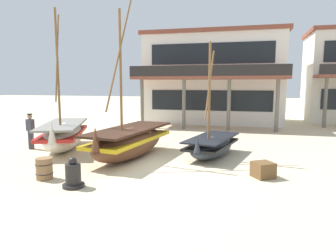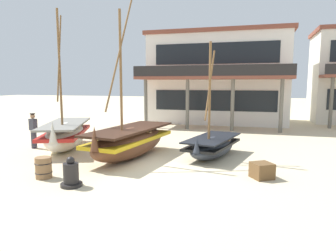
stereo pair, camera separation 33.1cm
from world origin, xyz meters
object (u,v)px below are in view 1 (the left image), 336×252
fisherman_by_hull (31,132)px  capstan_winch (73,175)px  wooden_barrel (44,169)px  fishing_boat_far_right (212,145)px  cargo_crate (263,170)px  fishing_boat_near_left (63,135)px  fishing_boat_centre_large (130,141)px  harbor_building_main (214,78)px

fisherman_by_hull → capstan_winch: 6.60m
fisherman_by_hull → wooden_barrel: bearing=-47.6°
fishing_boat_far_right → wooden_barrel: fishing_boat_far_right is taller
wooden_barrel → cargo_crate: size_ratio=1.13×
fishing_boat_near_left → wooden_barrel: (2.03, -4.23, -0.34)m
capstan_winch → cargo_crate: capstan_winch is taller
cargo_crate → wooden_barrel: bearing=-164.1°
fisherman_by_hull → cargo_crate: bearing=-10.6°
capstan_winch → wooden_barrel: size_ratio=1.31×
fishing_boat_near_left → capstan_winch: bearing=-54.3°
fishing_boat_centre_large → wooden_barrel: fishing_boat_centre_large is taller
fishing_boat_centre_large → cargo_crate: 5.50m
fishing_boat_centre_large → harbor_building_main: harbor_building_main is taller
fishing_boat_far_right → harbor_building_main: size_ratio=0.43×
fishing_boat_centre_large → cargo_crate: (5.28, -1.48, -0.44)m
fisherman_by_hull → cargo_crate: size_ratio=2.72×
fishing_boat_near_left → fishing_boat_centre_large: bearing=-12.2°
fishing_boat_far_right → harbor_building_main: harbor_building_main is taller
fishing_boat_near_left → harbor_building_main: 14.40m
fishing_boat_centre_large → fishing_boat_far_right: bearing=17.9°
fishing_boat_centre_large → fishing_boat_far_right: (3.29, 1.07, -0.22)m
fishing_boat_centre_large → harbor_building_main: 14.16m
cargo_crate → harbor_building_main: size_ratio=0.06×
capstan_winch → cargo_crate: size_ratio=1.48×
fishing_boat_far_right → capstan_winch: bearing=-125.5°
fishing_boat_far_right → capstan_winch: size_ratio=5.14×
fishing_boat_centre_large → capstan_winch: 3.93m
fishing_boat_near_left → fishing_boat_centre_large: fishing_boat_centre_large is taller
fisherman_by_hull → capstan_winch: bearing=-41.7°
cargo_crate → capstan_winch: bearing=-156.3°
fishing_boat_centre_large → harbor_building_main: (2.01, 13.73, 2.83)m
fisherman_by_hull → cargo_crate: (10.45, -1.95, -0.58)m
fisherman_by_hull → fishing_boat_far_right: bearing=4.0°
wooden_barrel → fisherman_by_hull: bearing=132.4°
fishing_boat_near_left → harbor_building_main: harbor_building_main is taller
capstan_winch → harbor_building_main: 18.07m
fishing_boat_near_left → capstan_winch: (3.37, -4.70, -0.34)m
fisherman_by_hull → wooden_barrel: 5.32m
fishing_boat_centre_large → capstan_winch: fishing_boat_centre_large is taller
fishing_boat_near_left → cargo_crate: bearing=-14.3°
fishing_boat_near_left → fishing_boat_far_right: (6.92, 0.28, -0.21)m
fishing_boat_near_left → wooden_barrel: size_ratio=9.01×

